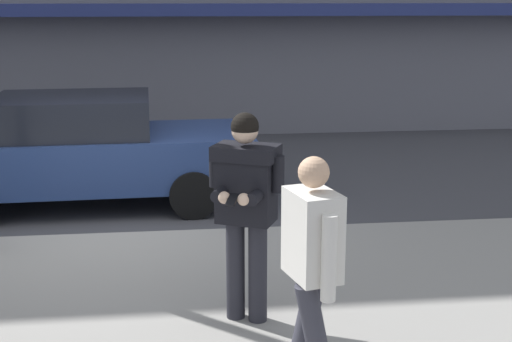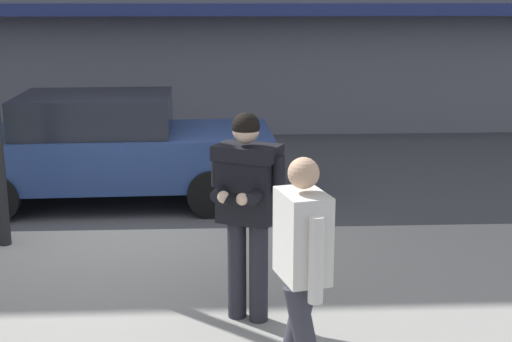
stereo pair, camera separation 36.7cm
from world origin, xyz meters
The scene contains 6 objects.
ground_plane centered at (0.00, 0.00, 0.00)m, with size 80.00×80.00×0.00m, color #3D3D42.
sidewalk centered at (1.00, -2.85, 0.07)m, with size 32.00×5.30×0.14m, color gray.
curb_paint_line centered at (1.00, 0.05, 0.00)m, with size 28.00×0.12×0.01m, color silver.
parked_sedan_mid centered at (-0.40, 1.53, 0.79)m, with size 4.56×2.04×1.54m.
man_texting_on_phone centered at (1.41, -2.69, 1.25)m, with size 0.62×0.65×1.81m.
pedestrian_in_light_coat centered at (1.73, -3.89, 1.11)m, with size 0.40×0.59×1.70m.
Camera 1 is at (0.84, -8.33, 2.84)m, focal length 50.00 mm.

